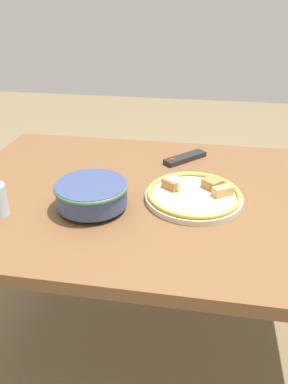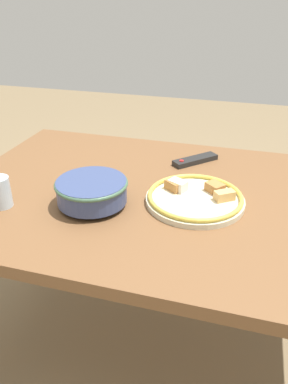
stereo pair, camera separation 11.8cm
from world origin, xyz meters
The scene contains 5 objects.
ground_plane centered at (0.00, 0.00, 0.00)m, with size 8.00×8.00×0.00m, color #7F6B4C.
dining_table centered at (0.00, 0.00, 0.65)m, with size 1.45×0.95×0.72m.
noodle_bowl centered at (-0.21, -0.14, 0.77)m, with size 0.23×0.23×0.09m.
food_plate centered at (0.10, -0.03, 0.74)m, with size 0.32×0.32×0.05m.
tv_remote centered at (0.05, 0.28, 0.73)m, with size 0.17×0.17×0.02m.
Camera 1 is at (0.12, -1.10, 1.33)m, focal length 35.00 mm.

